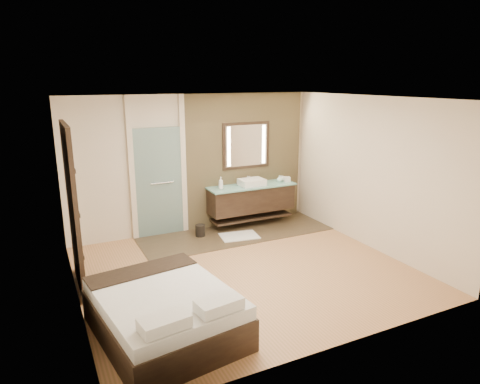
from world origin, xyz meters
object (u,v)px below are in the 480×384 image
vanity (251,198)px  bed (165,313)px  waste_bin (200,231)px  mirror_unit (246,145)px

vanity → bed: (-2.75, -3.08, -0.29)m
vanity → waste_bin: size_ratio=7.79×
mirror_unit → bed: bearing=-129.7°
bed → waste_bin: (1.55, 2.91, -0.17)m
vanity → waste_bin: (-1.20, -0.17, -0.46)m
mirror_unit → bed: 4.52m
mirror_unit → bed: mirror_unit is taller
vanity → mirror_unit: 1.10m
vanity → mirror_unit: (0.00, 0.24, 1.07)m
bed → vanity: bearing=40.1°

